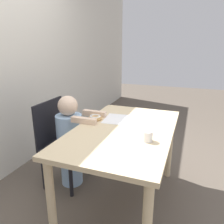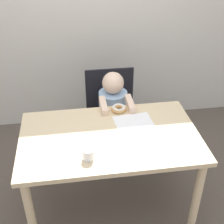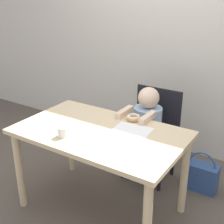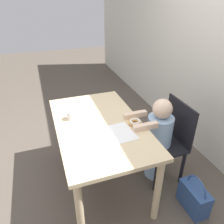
% 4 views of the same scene
% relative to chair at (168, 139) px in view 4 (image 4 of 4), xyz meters
% --- Properties ---
extents(ground_plane, '(12.00, 12.00, 0.00)m').
position_rel_chair_xyz_m(ground_plane, '(-0.11, -0.70, -0.45)').
color(ground_plane, brown).
extents(dining_table, '(1.28, 0.78, 0.73)m').
position_rel_chair_xyz_m(dining_table, '(-0.11, -0.70, 0.17)').
color(dining_table, beige).
rests_on(dining_table, ground_plane).
extents(chair, '(0.45, 0.37, 0.86)m').
position_rel_chair_xyz_m(chair, '(0.00, 0.00, 0.00)').
color(chair, black).
rests_on(chair, ground_plane).
extents(child_figure, '(0.27, 0.47, 0.93)m').
position_rel_chair_xyz_m(child_figure, '(-0.00, -0.12, 0.02)').
color(child_figure, '#99BCE0').
rests_on(child_figure, ground_plane).
extents(donut, '(0.12, 0.12, 0.04)m').
position_rel_chair_xyz_m(donut, '(0.01, -0.39, 0.29)').
color(donut, tan).
rests_on(donut, dining_table).
extents(napkin, '(0.31, 0.31, 0.00)m').
position_rel_chair_xyz_m(napkin, '(0.09, -0.60, 0.27)').
color(napkin, white).
rests_on(napkin, dining_table).
extents(handbag, '(0.30, 0.15, 0.38)m').
position_rel_chair_xyz_m(handbag, '(0.50, 0.01, -0.32)').
color(handbag, '#2D4C84').
rests_on(handbag, ground_plane).
extents(cup, '(0.08, 0.08, 0.08)m').
position_rel_chair_xyz_m(cup, '(-0.28, -0.93, 0.31)').
color(cup, white).
rests_on(cup, dining_table).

